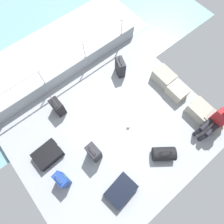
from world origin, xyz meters
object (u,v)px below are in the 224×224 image
cargo_crate_1 (177,91)px  duffel_bag (164,154)px  suitcase_2 (121,190)px  suitcase_1 (62,180)px  suitcase_5 (48,155)px  paper_cup (128,126)px  cargo_crate_2 (199,111)px  suitcase_0 (58,107)px  passenger_seated (216,122)px  suitcase_4 (120,67)px  cargo_crate_0 (164,77)px  cargo_crate_3 (213,122)px  suitcase_3 (94,153)px

cargo_crate_1 → duffel_bag: (1.02, -1.56, 0.00)m
suitcase_2 → suitcase_1: bearing=-139.0°
suitcase_5 → paper_cup: (0.72, 2.10, -0.07)m
cargo_crate_2 → suitcase_2: 2.98m
suitcase_0 → suitcase_2: bearing=-0.6°
cargo_crate_2 → passenger_seated: passenger_seated is taller
suitcase_1 → suitcase_5: size_ratio=1.01×
passenger_seated → suitcase_5: bearing=-119.5°
suitcase_4 → duffel_bag: 2.74m
cargo_crate_0 → duffel_bag: size_ratio=0.97×
cargo_crate_0 → suitcase_0: (-1.13, -2.96, 0.08)m
cargo_crate_2 → duffel_bag: (0.22, -1.59, -0.00)m
cargo_crate_3 → duffel_bag: size_ratio=0.84×
passenger_seated → suitcase_2: bearing=-95.6°
suitcase_2 → suitcase_0: bearing=179.4°
cargo_crate_2 → paper_cup: cargo_crate_2 is taller
duffel_bag → passenger_seated: bearing=80.4°
suitcase_0 → suitcase_2: suitcase_0 is taller
cargo_crate_0 → cargo_crate_2: (1.38, -0.01, -0.00)m
suitcase_1 → suitcase_3: suitcase_3 is taller
cargo_crate_3 → cargo_crate_0: bearing=-179.5°
suitcase_3 → suitcase_5: (-0.74, -0.93, -0.21)m
suitcase_0 → suitcase_3: size_ratio=0.90×
cargo_crate_0 → suitcase_3: size_ratio=0.81×
suitcase_5 → suitcase_2: bearing=26.1°
cargo_crate_0 → cargo_crate_1: size_ratio=1.12×
cargo_crate_1 → duffel_bag: bearing=-56.7°
suitcase_0 → suitcase_4: (0.11, 2.14, 0.03)m
cargo_crate_2 → suitcase_4: suitcase_4 is taller
cargo_crate_1 → suitcase_5: cargo_crate_1 is taller
cargo_crate_1 → suitcase_1: bearing=-91.1°
cargo_crate_2 → suitcase_0: (-2.52, -2.95, 0.08)m
duffel_bag → paper_cup: bearing=-171.3°
suitcase_4 → paper_cup: bearing=-32.6°
cargo_crate_2 → passenger_seated: size_ratio=0.57×
suitcase_5 → duffel_bag: size_ratio=1.04×
cargo_crate_1 → cargo_crate_3: 1.27m
cargo_crate_2 → suitcase_2: bearing=-86.5°
paper_cup → suitcase_4: bearing=147.4°
cargo_crate_0 → cargo_crate_2: bearing=-0.4°
cargo_crate_1 → passenger_seated: 1.33m
passenger_seated → paper_cup: 2.18m
cargo_crate_1 → suitcase_2: size_ratio=0.75×
cargo_crate_0 → suitcase_2: size_ratio=0.84×
suitcase_3 → suitcase_4: (-1.51, 2.13, -0.04)m
suitcase_3 → suitcase_4: bearing=125.4°
cargo_crate_1 → suitcase_3: suitcase_3 is taller
suitcase_0 → suitcase_3: suitcase_3 is taller
cargo_crate_3 → suitcase_3: bearing=-114.6°
cargo_crate_1 → suitcase_1: (-0.07, -3.86, 0.11)m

